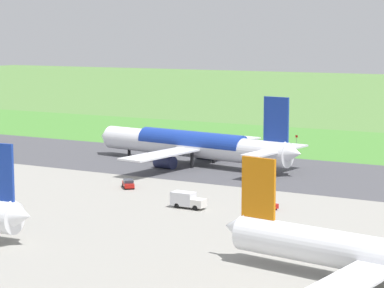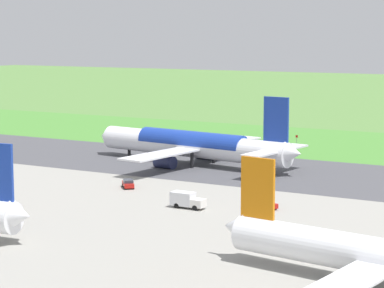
{
  "view_description": "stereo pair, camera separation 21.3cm",
  "coord_description": "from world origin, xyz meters",
  "px_view_note": "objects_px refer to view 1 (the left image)",
  "views": [
    {
      "loc": [
        -89.95,
        148.26,
        28.37
      ],
      "look_at": [
        -7.44,
        0.0,
        4.5
      ],
      "focal_mm": 73.69,
      "sensor_mm": 36.0,
      "label": 1
    },
    {
      "loc": [
        -90.13,
        148.16,
        28.37
      ],
      "look_at": [
        -7.44,
        0.0,
        4.5
      ],
      "focal_mm": 73.69,
      "sensor_mm": 36.0,
      "label": 2
    }
  ],
  "objects_px": {
    "service_truck_fuel": "(187,200)",
    "traffic_cone_orange": "(268,145)",
    "service_car_ops": "(128,184)",
    "airliner_main": "(193,145)",
    "service_car_followme": "(266,204)",
    "no_stopping_sign": "(296,140)"
  },
  "relations": [
    {
      "from": "service_truck_fuel",
      "to": "traffic_cone_orange",
      "type": "xyz_separation_m",
      "value": [
        17.56,
        -72.91,
        -1.13
      ]
    },
    {
      "from": "service_car_ops",
      "to": "service_truck_fuel",
      "type": "bearing_deg",
      "value": 151.99
    },
    {
      "from": "airliner_main",
      "to": "traffic_cone_orange",
      "type": "bearing_deg",
      "value": -94.25
    },
    {
      "from": "airliner_main",
      "to": "service_truck_fuel",
      "type": "bearing_deg",
      "value": 117.62
    },
    {
      "from": "traffic_cone_orange",
      "to": "service_car_followme",
      "type": "bearing_deg",
      "value": 113.4
    },
    {
      "from": "airliner_main",
      "to": "service_car_ops",
      "type": "relative_size",
      "value": 12.43
    },
    {
      "from": "airliner_main",
      "to": "service_car_ops",
      "type": "bearing_deg",
      "value": 94.47
    },
    {
      "from": "airliner_main",
      "to": "service_truck_fuel",
      "type": "xyz_separation_m",
      "value": [
        -20.12,
        38.45,
        -2.95
      ]
    },
    {
      "from": "service_car_ops",
      "to": "no_stopping_sign",
      "type": "height_order",
      "value": "no_stopping_sign"
    },
    {
      "from": "service_car_followme",
      "to": "no_stopping_sign",
      "type": "distance_m",
      "value": 73.33
    },
    {
      "from": "no_stopping_sign",
      "to": "traffic_cone_orange",
      "type": "distance_m",
      "value": 7.38
    },
    {
      "from": "airliner_main",
      "to": "service_car_followme",
      "type": "distance_m",
      "value": 45.62
    },
    {
      "from": "service_car_followme",
      "to": "service_truck_fuel",
      "type": "height_order",
      "value": "service_truck_fuel"
    },
    {
      "from": "airliner_main",
      "to": "no_stopping_sign",
      "type": "height_order",
      "value": "airliner_main"
    },
    {
      "from": "service_car_followme",
      "to": "service_car_ops",
      "type": "bearing_deg",
      "value": -7.25
    },
    {
      "from": "service_car_followme",
      "to": "service_car_ops",
      "type": "height_order",
      "value": "same"
    },
    {
      "from": "service_car_followme",
      "to": "traffic_cone_orange",
      "type": "height_order",
      "value": "service_car_followme"
    },
    {
      "from": "service_car_followme",
      "to": "service_truck_fuel",
      "type": "xyz_separation_m",
      "value": [
        11.51,
        5.76,
        0.56
      ]
    },
    {
      "from": "service_car_followme",
      "to": "no_stopping_sign",
      "type": "relative_size",
      "value": 1.6
    },
    {
      "from": "service_car_followme",
      "to": "service_car_ops",
      "type": "xyz_separation_m",
      "value": [
        29.36,
        -3.74,
        0.0
      ]
    },
    {
      "from": "no_stopping_sign",
      "to": "service_car_followme",
      "type": "bearing_deg",
      "value": 107.74
    },
    {
      "from": "service_car_ops",
      "to": "traffic_cone_orange",
      "type": "xyz_separation_m",
      "value": [
        -0.3,
        -63.41,
        -0.57
      ]
    }
  ]
}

